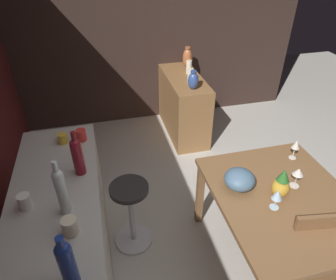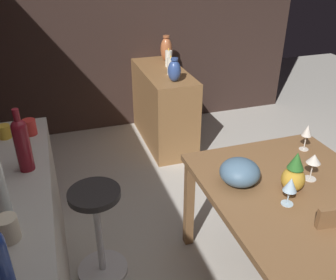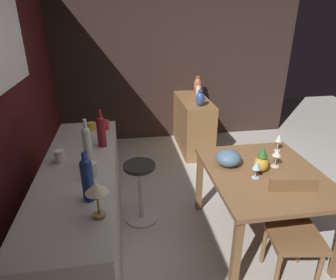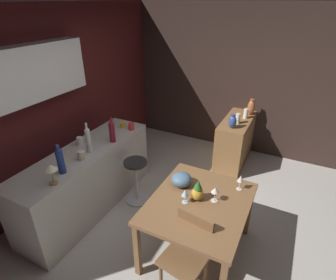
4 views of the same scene
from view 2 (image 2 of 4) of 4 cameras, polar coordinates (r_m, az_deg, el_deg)
ground_plane at (r=2.69m, az=10.77°, el=-19.40°), size 9.00×9.00×0.00m
wall_side_right at (r=4.20m, az=-8.69°, el=18.80°), size 0.10×4.40×2.60m
dining_table at (r=2.25m, az=19.51°, el=-9.30°), size 1.18×1.00×0.74m
sideboard_cabinet at (r=3.99m, az=-0.76°, el=5.28°), size 1.10×0.44×0.82m
bar_stool at (r=2.43m, az=-10.83°, el=-13.86°), size 0.34×0.34×0.67m
wine_glass_left at (r=2.58m, az=20.98°, el=1.28°), size 0.07×0.07×0.18m
wine_glass_right at (r=2.01m, az=18.64°, el=-6.76°), size 0.07×0.07×0.16m
wine_glass_center at (r=2.26m, az=21.88°, el=-2.91°), size 0.08×0.08×0.17m
pineapple_centerpiece at (r=2.14m, az=19.13°, el=-5.12°), size 0.13×0.13×0.24m
fruit_bowl at (r=2.14m, az=11.15°, el=-4.94°), size 0.23×0.23×0.15m
wine_bottle_ruby at (r=2.03m, az=-21.90°, el=-0.38°), size 0.08×0.08×0.35m
cup_mustard at (r=2.48m, az=-24.27°, el=1.22°), size 0.11×0.08×0.08m
cup_red at (r=2.46m, az=-20.88°, el=1.92°), size 0.12×0.08×0.10m
cup_cream at (r=1.65m, az=-23.80°, el=-12.56°), size 0.12×0.09×0.11m
pillar_candle_tall at (r=3.95m, az=0.09°, el=12.65°), size 0.07×0.07×0.19m
pillar_candle_short at (r=3.69m, az=0.43°, el=11.48°), size 0.07×0.07×0.19m
vase_ceramic_blue at (r=3.48m, az=0.99°, el=10.82°), size 0.12×0.12×0.23m
vase_copper at (r=4.14m, az=-0.27°, el=14.07°), size 0.13×0.13×0.28m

